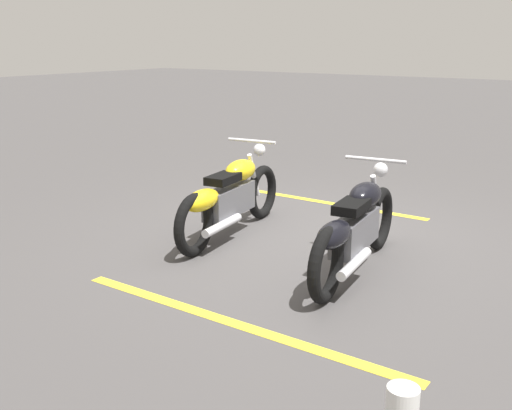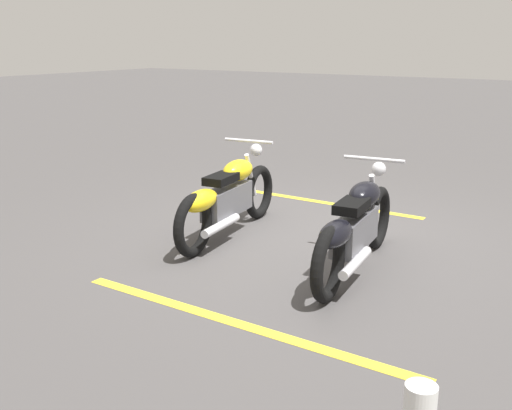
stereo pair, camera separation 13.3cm
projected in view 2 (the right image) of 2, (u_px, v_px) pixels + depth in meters
The scene contains 5 objects.
ground_plane at pixel (309, 239), 6.84m from camera, with size 60.00×60.00×0.00m, color #474444.
motorcycle_bright_foreground at pixel (227, 197), 6.80m from camera, with size 2.23×0.66×1.04m.
motorcycle_dark_foreground at pixel (355, 227), 5.72m from camera, with size 2.23×0.65×1.04m.
parking_stripe_near at pixel (312, 200), 8.45m from camera, with size 3.20×0.12×0.01m, color yellow.
parking_stripe_mid at pixel (235, 323), 4.81m from camera, with size 3.20×0.12×0.01m, color yellow.
Camera 2 is at (5.76, 3.05, 2.18)m, focal length 42.48 mm.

